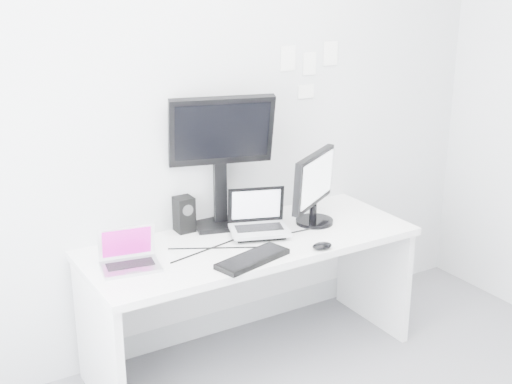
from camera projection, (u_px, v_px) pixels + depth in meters
back_wall at (218, 114)px, 3.77m from camera, size 3.60×0.00×3.60m
desk at (251, 300)px, 3.80m from camera, size 1.80×0.70×0.73m
macbook at (130, 249)px, 3.30m from camera, size 0.31×0.25×0.21m
speaker at (184, 214)px, 3.76m from camera, size 0.13×0.13×0.20m
dell_laptop at (260, 214)px, 3.68m from camera, size 0.37×0.33×0.26m
rear_monitor at (221, 161)px, 3.74m from camera, size 0.60×0.35×0.77m
samsung_monitor at (315, 187)px, 3.84m from camera, size 0.51×0.43×0.43m
keyboard at (253, 259)px, 3.41m from camera, size 0.42×0.24×0.03m
mouse at (322, 246)px, 3.55m from camera, size 0.12×0.08×0.04m
wall_note_0 at (288, 58)px, 3.90m from camera, size 0.10×0.00×0.14m
wall_note_1 at (309, 64)px, 3.98m from camera, size 0.09×0.00×0.13m
wall_note_2 at (331, 53)px, 4.04m from camera, size 0.10×0.00×0.14m
wall_note_3 at (306, 91)px, 4.02m from camera, size 0.11×0.00×0.08m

